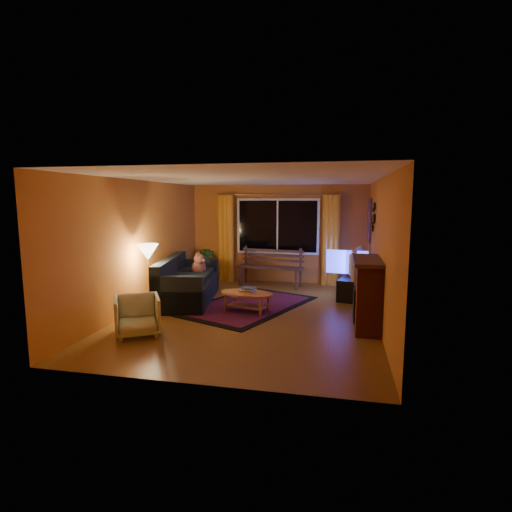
% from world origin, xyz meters
% --- Properties ---
extents(floor, '(4.50, 6.00, 0.02)m').
position_xyz_m(floor, '(0.00, 0.00, -0.01)').
color(floor, brown).
rests_on(floor, ground).
extents(ceiling, '(4.50, 6.00, 0.02)m').
position_xyz_m(ceiling, '(0.00, 0.00, 2.51)').
color(ceiling, white).
rests_on(ceiling, ground).
extents(wall_back, '(4.50, 0.02, 2.50)m').
position_xyz_m(wall_back, '(0.00, 3.01, 1.25)').
color(wall_back, '#C6722D').
rests_on(wall_back, ground).
extents(wall_left, '(0.02, 6.00, 2.50)m').
position_xyz_m(wall_left, '(-2.26, 0.00, 1.25)').
color(wall_left, '#C6722D').
rests_on(wall_left, ground).
extents(wall_right, '(0.02, 6.00, 2.50)m').
position_xyz_m(wall_right, '(2.26, 0.00, 1.25)').
color(wall_right, '#C6722D').
rests_on(wall_right, ground).
extents(window, '(2.00, 0.02, 1.30)m').
position_xyz_m(window, '(0.00, 2.94, 1.45)').
color(window, black).
rests_on(window, wall_back).
extents(curtain_rod, '(3.20, 0.03, 0.03)m').
position_xyz_m(curtain_rod, '(0.00, 2.90, 2.25)').
color(curtain_rod, '#BF8C3F').
rests_on(curtain_rod, wall_back).
extents(curtain_left, '(0.36, 0.36, 2.24)m').
position_xyz_m(curtain_left, '(-1.35, 2.88, 1.12)').
color(curtain_left, orange).
rests_on(curtain_left, ground).
extents(curtain_right, '(0.36, 0.36, 2.24)m').
position_xyz_m(curtain_right, '(1.35, 2.88, 1.12)').
color(curtain_right, orange).
rests_on(curtain_right, ground).
extents(bench, '(1.65, 0.73, 0.48)m').
position_xyz_m(bench, '(-0.09, 2.41, 0.24)').
color(bench, '#3E2625').
rests_on(bench, ground).
extents(potted_plant, '(0.60, 0.60, 0.83)m').
position_xyz_m(potted_plant, '(-1.88, 2.75, 0.41)').
color(potted_plant, '#235B1E').
rests_on(potted_plant, ground).
extents(sofa, '(1.35, 2.40, 0.92)m').
position_xyz_m(sofa, '(-1.52, 0.62, 0.46)').
color(sofa, black).
rests_on(sofa, ground).
extents(dog, '(0.32, 0.43, 0.46)m').
position_xyz_m(dog, '(-1.47, 1.13, 0.68)').
color(dog, '#A15847').
rests_on(dog, sofa).
extents(armchair, '(0.90, 0.88, 0.69)m').
position_xyz_m(armchair, '(-1.52, -1.56, 0.35)').
color(armchair, beige).
rests_on(armchair, ground).
extents(floor_lamp, '(0.23, 0.23, 1.28)m').
position_xyz_m(floor_lamp, '(-1.96, -0.29, 0.64)').
color(floor_lamp, '#BF8C3F').
rests_on(floor_lamp, ground).
extents(rug, '(2.72, 3.29, 0.02)m').
position_xyz_m(rug, '(-0.23, 0.51, 0.01)').
color(rug, maroon).
rests_on(rug, ground).
extents(coffee_table, '(1.25, 1.25, 0.38)m').
position_xyz_m(coffee_table, '(-0.13, 0.05, 0.19)').
color(coffee_table, '#B76E3E').
rests_on(coffee_table, ground).
extents(tv_console, '(0.62, 1.16, 0.46)m').
position_xyz_m(tv_console, '(1.83, 1.63, 0.23)').
color(tv_console, black).
rests_on(tv_console, ground).
extents(television, '(0.35, 1.13, 0.64)m').
position_xyz_m(television, '(1.83, 1.63, 0.78)').
color(television, black).
rests_on(television, tv_console).
extents(fireplace, '(0.40, 1.20, 1.10)m').
position_xyz_m(fireplace, '(2.05, -0.40, 0.55)').
color(fireplace, maroon).
rests_on(fireplace, ground).
extents(mirror_cluster, '(0.06, 0.60, 0.56)m').
position_xyz_m(mirror_cluster, '(2.21, 1.30, 1.80)').
color(mirror_cluster, black).
rests_on(mirror_cluster, wall_right).
extents(painting, '(0.04, 0.76, 0.96)m').
position_xyz_m(painting, '(2.22, 2.45, 1.65)').
color(painting, '#CB4D1D').
rests_on(painting, wall_right).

